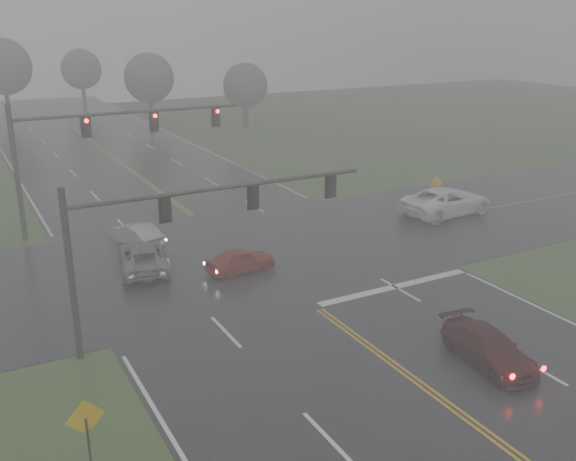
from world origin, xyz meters
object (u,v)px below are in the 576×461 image
sedan_red (241,272)px  signal_gantry_far (90,139)px  pickup_white (445,214)px  sedan_maroon (487,363)px  signal_gantry_near (171,225)px  car_grey (144,270)px  sedan_silver (138,246)px

sedan_red → signal_gantry_far: (-4.76, 10.50, 5.53)m
pickup_white → sedan_maroon: bearing=138.3°
pickup_white → signal_gantry_near: signal_gantry_near is taller
sedan_maroon → signal_gantry_near: size_ratio=0.35×
signal_gantry_near → sedan_red: bearing=44.2°
signal_gantry_far → car_grey: bearing=-86.5°
pickup_white → signal_gantry_far: (-20.75, 7.85, 5.53)m
sedan_maroon → sedan_red: size_ratio=1.20×
sedan_silver → pickup_white: (19.51, -3.74, 0.00)m
car_grey → signal_gantry_near: bearing=95.6°
sedan_red → car_grey: size_ratio=0.73×
sedan_red → pickup_white: size_ratio=0.56×
signal_gantry_near → signal_gantry_far: size_ratio=0.91×
sedan_red → sedan_silver: 7.30m
sedan_red → pickup_white: pickup_white is taller
car_grey → signal_gantry_far: (-0.49, 7.87, 5.53)m
signal_gantry_near → signal_gantry_far: (0.33, 15.46, 0.78)m
sedan_maroon → pickup_white: (11.61, 15.35, 0.00)m
pickup_white → signal_gantry_near: bearing=105.3°
sedan_red → signal_gantry_far: 12.79m
sedan_maroon → car_grey: bearing=125.4°
sedan_red → signal_gantry_near: (-5.10, -4.96, 4.74)m
sedan_maroon → pickup_white: pickup_white is taller
sedan_red → sedan_silver: size_ratio=0.92×
sedan_silver → car_grey: size_ratio=0.79×
sedan_silver → pickup_white: pickup_white is taller
signal_gantry_near → car_grey: bearing=83.8°
sedan_red → pickup_white: bearing=-85.6°
sedan_red → signal_gantry_near: size_ratio=0.29×
sedan_maroon → pickup_white: bearing=58.8°
sedan_silver → sedan_red: bearing=103.8°
sedan_red → sedan_maroon: bearing=-166.0°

